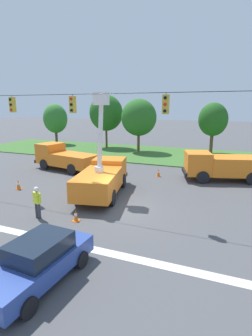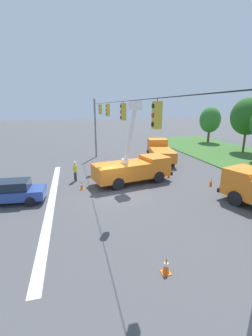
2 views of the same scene
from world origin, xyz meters
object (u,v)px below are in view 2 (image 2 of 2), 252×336
traffic_cone_foreground_left (166,265)px  utility_truck_support_far (160,151)px  traffic_cone_mid_left (169,174)px  utility_truck_bucket_lift (134,167)px  tree_far_west (210,120)px  traffic_cone_lane_edge_a (107,162)px  sedan_blue (12,192)px  tree_west (248,117)px  road_worker (75,170)px  traffic_cone_near_bucket (82,186)px  traffic_cone_mid_right (211,182)px

traffic_cone_foreground_left → utility_truck_support_far: bearing=158.8°
traffic_cone_foreground_left → traffic_cone_mid_left: traffic_cone_foreground_left is taller
utility_truck_bucket_lift → utility_truck_support_far: utility_truck_bucket_lift is taller
utility_truck_support_far → traffic_cone_mid_left: bearing=-14.1°
tree_far_west → utility_truck_bucket_lift: size_ratio=0.90×
traffic_cone_lane_edge_a → sedan_blue: bearing=-42.8°
tree_west → tree_far_west: bearing=178.7°
utility_truck_support_far → sedan_blue: bearing=-58.0°
tree_west → sedan_blue: tree_west is taller
road_worker → traffic_cone_lane_edge_a: bearing=143.5°
utility_truck_support_far → tree_west: bearing=98.9°
tree_west → utility_truck_support_far: size_ratio=1.11×
tree_west → traffic_cone_near_bucket: 25.30m
tree_far_west → traffic_cone_lane_edge_a: tree_far_west is taller
sedan_blue → traffic_cone_near_bucket: size_ratio=7.06×
traffic_cone_near_bucket → traffic_cone_lane_edge_a: traffic_cone_lane_edge_a is taller
traffic_cone_foreground_left → traffic_cone_near_bucket: 10.54m
road_worker → traffic_cone_lane_edge_a: 5.90m
tree_far_west → traffic_cone_mid_left: size_ratio=9.47×
tree_far_west → sedan_blue: (19.83, -27.86, -3.24)m
road_worker → traffic_cone_mid_left: road_worker is taller
traffic_cone_foreground_left → traffic_cone_mid_left: size_ratio=1.07×
traffic_cone_foreground_left → traffic_cone_mid_left: 12.59m
tree_west → sedan_blue: bearing=-68.4°
road_worker → traffic_cone_mid_left: (0.87, 8.41, -0.68)m
utility_truck_bucket_lift → traffic_cone_lane_edge_a: utility_truck_bucket_lift is taller
utility_truck_support_far → traffic_cone_foreground_left: utility_truck_support_far is taller
road_worker → traffic_cone_mid_left: bearing=84.1°
utility_truck_bucket_lift → traffic_cone_near_bucket: (0.65, -4.42, -1.03)m
traffic_cone_mid_left → traffic_cone_near_bucket: size_ratio=1.07×
tree_far_west → traffic_cone_lane_edge_a: (11.48, -20.13, -3.65)m
sedan_blue → traffic_cone_foreground_left: (8.68, 7.37, -0.44)m
utility_truck_support_far → traffic_cone_near_bucket: utility_truck_support_far is taller
tree_west → traffic_cone_near_bucket: tree_west is taller
tree_west → road_worker: tree_west is taller
tree_far_west → traffic_cone_lane_edge_a: size_ratio=8.20×
sedan_blue → traffic_cone_mid_right: (0.19, 15.04, -0.44)m
traffic_cone_mid_left → traffic_cone_foreground_left: bearing=-24.7°
traffic_cone_foreground_left → traffic_cone_mid_right: (-8.49, 7.67, 0.00)m
traffic_cone_lane_edge_a → traffic_cone_foreground_left: bearing=-1.2°
tree_west → traffic_cone_near_bucket: size_ratio=12.03×
traffic_cone_near_bucket → road_worker: bearing=-168.9°
traffic_cone_mid_left → traffic_cone_mid_right: traffic_cone_mid_right is taller
utility_truck_bucket_lift → utility_truck_support_far: bearing=142.7°
utility_truck_support_far → road_worker: (5.23, -9.94, -0.18)m
utility_truck_support_far → traffic_cone_mid_left: 6.35m
road_worker → traffic_cone_lane_edge_a: size_ratio=2.31×
traffic_cone_near_bucket → traffic_cone_lane_edge_a: bearing=155.8°
sedan_blue → traffic_cone_lane_edge_a: (-8.34, 7.73, -0.41)m
traffic_cone_mid_right → utility_truck_bucket_lift: bearing=-111.4°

